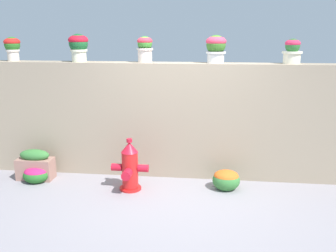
{
  "coord_description": "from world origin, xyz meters",
  "views": [
    {
      "loc": [
        0.46,
        -4.83,
        2.29
      ],
      "look_at": [
        -0.21,
        0.84,
        0.86
      ],
      "focal_mm": 40.73,
      "sensor_mm": 36.0,
      "label": 1
    }
  ],
  "objects_px": {
    "potted_plant_0": "(12,46)",
    "planter_box": "(35,165)",
    "potted_plant_2": "(145,47)",
    "potted_plant_4": "(292,50)",
    "potted_plant_1": "(78,45)",
    "fire_hydrant": "(130,167)",
    "flower_bush_right": "(36,174)",
    "flower_bush_left": "(226,179)",
    "potted_plant_3": "(216,47)"
  },
  "relations": [
    {
      "from": "potted_plant_1",
      "to": "potted_plant_3",
      "type": "height_order",
      "value": "potted_plant_1"
    },
    {
      "from": "potted_plant_1",
      "to": "potted_plant_4",
      "type": "distance_m",
      "value": 3.25
    },
    {
      "from": "fire_hydrant",
      "to": "planter_box",
      "type": "bearing_deg",
      "value": 171.35
    },
    {
      "from": "potted_plant_1",
      "to": "potted_plant_4",
      "type": "xyz_separation_m",
      "value": [
        3.25,
        0.05,
        -0.07
      ]
    },
    {
      "from": "potted_plant_0",
      "to": "fire_hydrant",
      "type": "distance_m",
      "value": 2.77
    },
    {
      "from": "potted_plant_0",
      "to": "potted_plant_2",
      "type": "height_order",
      "value": "potted_plant_2"
    },
    {
      "from": "potted_plant_4",
      "to": "flower_bush_right",
      "type": "relative_size",
      "value": 0.92
    },
    {
      "from": "fire_hydrant",
      "to": "flower_bush_right",
      "type": "bearing_deg",
      "value": 175.51
    },
    {
      "from": "potted_plant_4",
      "to": "potted_plant_0",
      "type": "bearing_deg",
      "value": 179.92
    },
    {
      "from": "potted_plant_0",
      "to": "potted_plant_4",
      "type": "xyz_separation_m",
      "value": [
        4.38,
        -0.01,
        -0.04
      ]
    },
    {
      "from": "potted_plant_0",
      "to": "fire_hydrant",
      "type": "bearing_deg",
      "value": -20.33
    },
    {
      "from": "potted_plant_0",
      "to": "planter_box",
      "type": "bearing_deg",
      "value": -47.53
    },
    {
      "from": "potted_plant_2",
      "to": "potted_plant_4",
      "type": "bearing_deg",
      "value": 0.62
    },
    {
      "from": "potted_plant_3",
      "to": "potted_plant_4",
      "type": "xyz_separation_m",
      "value": [
        1.12,
        0.02,
        -0.05
      ]
    },
    {
      "from": "potted_plant_3",
      "to": "flower_bush_right",
      "type": "bearing_deg",
      "value": -167.16
    },
    {
      "from": "flower_bush_left",
      "to": "flower_bush_right",
      "type": "distance_m",
      "value": 2.92
    },
    {
      "from": "potted_plant_2",
      "to": "flower_bush_right",
      "type": "relative_size",
      "value": 0.99
    },
    {
      "from": "potted_plant_2",
      "to": "potted_plant_1",
      "type": "bearing_deg",
      "value": -178.34
    },
    {
      "from": "flower_bush_left",
      "to": "potted_plant_0",
      "type": "bearing_deg",
      "value": 170.5
    },
    {
      "from": "fire_hydrant",
      "to": "flower_bush_left",
      "type": "height_order",
      "value": "fire_hydrant"
    },
    {
      "from": "flower_bush_left",
      "to": "potted_plant_3",
      "type": "bearing_deg",
      "value": 110.27
    },
    {
      "from": "potted_plant_0",
      "to": "fire_hydrant",
      "type": "xyz_separation_m",
      "value": [
        2.05,
        -0.76,
        -1.7
      ]
    },
    {
      "from": "potted_plant_4",
      "to": "fire_hydrant",
      "type": "xyz_separation_m",
      "value": [
        -2.32,
        -0.75,
        -1.66
      ]
    },
    {
      "from": "potted_plant_4",
      "to": "fire_hydrant",
      "type": "height_order",
      "value": "potted_plant_4"
    },
    {
      "from": "flower_bush_left",
      "to": "potted_plant_2",
      "type": "bearing_deg",
      "value": 156.94
    },
    {
      "from": "potted_plant_4",
      "to": "flower_bush_left",
      "type": "distance_m",
      "value": 2.14
    },
    {
      "from": "potted_plant_3",
      "to": "fire_hydrant",
      "type": "xyz_separation_m",
      "value": [
        -1.2,
        -0.74,
        -1.71
      ]
    },
    {
      "from": "planter_box",
      "to": "potted_plant_1",
      "type": "bearing_deg",
      "value": 35.34
    },
    {
      "from": "potted_plant_4",
      "to": "fire_hydrant",
      "type": "relative_size",
      "value": 0.47
    },
    {
      "from": "potted_plant_4",
      "to": "potted_plant_2",
      "type": "bearing_deg",
      "value": -179.38
    },
    {
      "from": "fire_hydrant",
      "to": "flower_bush_right",
      "type": "relative_size",
      "value": 1.95
    },
    {
      "from": "flower_bush_left",
      "to": "potted_plant_4",
      "type": "bearing_deg",
      "value": 32.04
    },
    {
      "from": "potted_plant_1",
      "to": "flower_bush_left",
      "type": "height_order",
      "value": "potted_plant_1"
    },
    {
      "from": "planter_box",
      "to": "fire_hydrant",
      "type": "bearing_deg",
      "value": -8.65
    },
    {
      "from": "potted_plant_2",
      "to": "potted_plant_4",
      "type": "xyz_separation_m",
      "value": [
        2.21,
        0.02,
        -0.04
      ]
    },
    {
      "from": "flower_bush_left",
      "to": "flower_bush_right",
      "type": "xyz_separation_m",
      "value": [
        -2.92,
        -0.06,
        -0.03
      ]
    },
    {
      "from": "potted_plant_1",
      "to": "fire_hydrant",
      "type": "relative_size",
      "value": 0.56
    },
    {
      "from": "flower_bush_left",
      "to": "fire_hydrant",
      "type": "bearing_deg",
      "value": -172.67
    },
    {
      "from": "potted_plant_3",
      "to": "flower_bush_right",
      "type": "relative_size",
      "value": 1.04
    },
    {
      "from": "flower_bush_right",
      "to": "potted_plant_1",
      "type": "bearing_deg",
      "value": 44.61
    },
    {
      "from": "flower_bush_right",
      "to": "potted_plant_2",
      "type": "bearing_deg",
      "value": 20.52
    },
    {
      "from": "potted_plant_0",
      "to": "flower_bush_right",
      "type": "height_order",
      "value": "potted_plant_0"
    },
    {
      "from": "fire_hydrant",
      "to": "flower_bush_left",
      "type": "distance_m",
      "value": 1.43
    },
    {
      "from": "potted_plant_3",
      "to": "flower_bush_left",
      "type": "xyz_separation_m",
      "value": [
        0.21,
        -0.56,
        -1.89
      ]
    },
    {
      "from": "potted_plant_0",
      "to": "planter_box",
      "type": "relative_size",
      "value": 0.68
    },
    {
      "from": "fire_hydrant",
      "to": "potted_plant_0",
      "type": "bearing_deg",
      "value": 159.67
    },
    {
      "from": "potted_plant_2",
      "to": "potted_plant_3",
      "type": "height_order",
      "value": "potted_plant_3"
    },
    {
      "from": "potted_plant_0",
      "to": "flower_bush_right",
      "type": "xyz_separation_m",
      "value": [
        0.54,
        -0.64,
        -1.92
      ]
    },
    {
      "from": "potted_plant_1",
      "to": "fire_hydrant",
      "type": "height_order",
      "value": "potted_plant_1"
    },
    {
      "from": "fire_hydrant",
      "to": "planter_box",
      "type": "relative_size",
      "value": 1.39
    }
  ]
}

